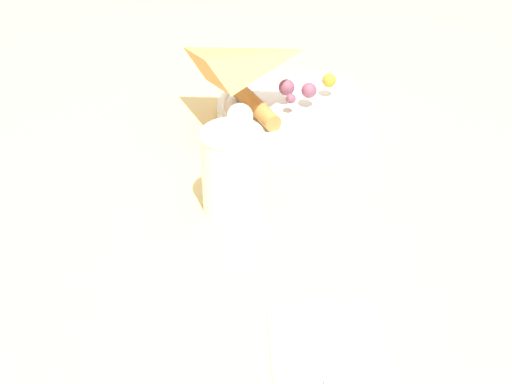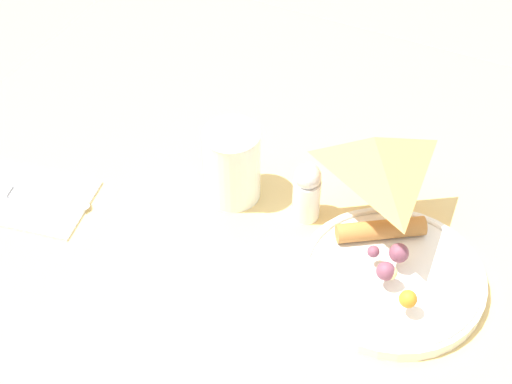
% 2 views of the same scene
% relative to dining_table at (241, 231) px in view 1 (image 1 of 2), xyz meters
% --- Properties ---
extents(dining_table, '(1.07, 0.88, 0.78)m').
position_rel_dining_table_xyz_m(dining_table, '(0.00, 0.00, 0.00)').
color(dining_table, '#DBB770').
rests_on(dining_table, ground_plane).
extents(plate_pizza, '(0.22, 0.22, 0.05)m').
position_rel_dining_table_xyz_m(plate_pizza, '(0.14, -0.06, 0.13)').
color(plate_pizza, white).
rests_on(plate_pizza, dining_table).
extents(milk_glass, '(0.07, 0.07, 0.11)m').
position_rel_dining_table_xyz_m(milk_glass, '(-0.10, -0.01, 0.16)').
color(milk_glass, white).
rests_on(milk_glass, dining_table).
extents(napkin_folded, '(0.19, 0.14, 0.00)m').
position_rel_dining_table_xyz_m(napkin_folded, '(-0.34, -0.13, 0.11)').
color(napkin_folded, silver).
rests_on(napkin_folded, dining_table).
extents(butter_knife, '(0.18, 0.06, 0.01)m').
position_rel_dining_table_xyz_m(butter_knife, '(-0.35, -0.14, 0.12)').
color(butter_knife, '#B2B2B7').
rests_on(butter_knife, napkin_folded).
extents(salt_shaker, '(0.04, 0.04, 0.09)m').
position_rel_dining_table_xyz_m(salt_shaker, '(0.01, 0.00, 0.15)').
color(salt_shaker, silver).
rests_on(salt_shaker, dining_table).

